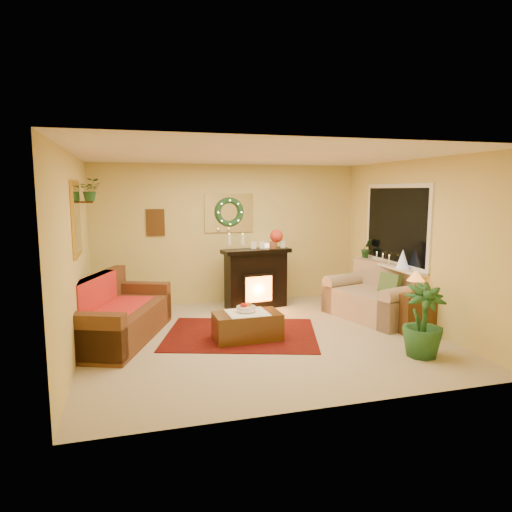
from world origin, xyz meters
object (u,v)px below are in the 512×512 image
object	(u,v)px
side_table_round	(270,287)
coffee_table	(247,326)
loveseat	(373,294)
sofa	(119,310)
end_table_square	(413,314)
fireplace	(256,278)

from	to	relation	value
side_table_round	coffee_table	xyz separation A→B (m)	(-0.94, -1.93, -0.11)
loveseat	sofa	bearing A→B (deg)	163.96
loveseat	end_table_square	xyz separation A→B (m)	(0.20, -0.82, -0.15)
fireplace	end_table_square	xyz separation A→B (m)	(1.89, -2.04, -0.28)
fireplace	coffee_table	distance (m)	1.87
sofa	loveseat	world-z (taller)	sofa
end_table_square	side_table_round	bearing A→B (deg)	124.89
fireplace	side_table_round	bearing A→B (deg)	22.29
sofa	loveseat	xyz separation A→B (m)	(4.06, -0.01, -0.01)
sofa	end_table_square	xyz separation A→B (m)	(4.26, -0.83, -0.16)
loveseat	end_table_square	bearing A→B (deg)	-92.04
side_table_round	coffee_table	size ratio (longest dim) A/B	0.72
side_table_round	loveseat	bearing A→B (deg)	-46.16
sofa	end_table_square	distance (m)	4.35
fireplace	loveseat	xyz separation A→B (m)	(1.69, -1.22, -0.13)
sofa	side_table_round	distance (m)	3.05
end_table_square	coffee_table	xyz separation A→B (m)	(-2.50, 0.31, -0.06)
fireplace	end_table_square	world-z (taller)	fireplace
fireplace	side_table_round	distance (m)	0.44
fireplace	loveseat	world-z (taller)	fireplace
sofa	fireplace	world-z (taller)	fireplace
end_table_square	fireplace	bearing A→B (deg)	132.74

